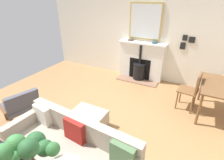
# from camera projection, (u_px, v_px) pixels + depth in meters

# --- Properties ---
(ground_plane) EXTENTS (5.34, 6.13, 0.01)m
(ground_plane) POSITION_uv_depth(u_px,v_px,m) (94.00, 123.00, 3.52)
(ground_plane) COLOR olive
(wall_left) EXTENTS (0.12, 6.13, 2.64)m
(wall_left) POSITION_uv_depth(u_px,v_px,m) (141.00, 34.00, 5.06)
(wall_left) COLOR silver
(wall_left) RESTS_ON ground
(fireplace) EXTENTS (0.58, 1.38, 1.14)m
(fireplace) POSITION_uv_depth(u_px,v_px,m) (141.00, 63.00, 5.19)
(fireplace) COLOR brown
(fireplace) RESTS_ON ground
(mirror_over_mantel) EXTENTS (0.04, 0.92, 0.99)m
(mirror_over_mantel) POSITION_uv_depth(u_px,v_px,m) (145.00, 22.00, 4.77)
(mirror_over_mantel) COLOR tan
(mantel_bowl_near) EXTENTS (0.16, 0.16, 0.04)m
(mantel_bowl_near) POSITION_uv_depth(u_px,v_px,m) (131.00, 40.00, 5.08)
(mantel_bowl_near) COLOR #47382D
(mantel_bowl_near) RESTS_ON fireplace
(mantel_bowl_far) EXTENTS (0.16, 0.16, 0.05)m
(mantel_bowl_far) POSITION_uv_depth(u_px,v_px,m) (154.00, 42.00, 4.79)
(mantel_bowl_far) COLOR #334C56
(mantel_bowl_far) RESTS_ON fireplace
(sofa) EXTENTS (0.93, 2.01, 0.76)m
(sofa) POSITION_uv_depth(u_px,v_px,m) (70.00, 152.00, 2.45)
(sofa) COLOR #B2B2B7
(sofa) RESTS_ON ground
(ottoman) EXTENTS (0.57, 0.65, 0.36)m
(ottoman) POSITION_uv_depth(u_px,v_px,m) (87.00, 119.00, 3.26)
(ottoman) COLOR #B2B2B7
(ottoman) RESTS_ON ground
(armchair_accent) EXTENTS (0.80, 0.74, 0.74)m
(armchair_accent) POSITION_uv_depth(u_px,v_px,m) (21.00, 104.00, 3.38)
(armchair_accent) COLOR brown
(armchair_accent) RESTS_ON ground
(potted_plant) EXTENTS (0.45, 0.53, 0.67)m
(potted_plant) POSITION_uv_depth(u_px,v_px,m) (30.00, 154.00, 1.43)
(potted_plant) COLOR #99704C
(potted_plant) RESTS_ON console_table
(dining_table) EXTENTS (1.11, 0.85, 0.73)m
(dining_table) POSITION_uv_depth(u_px,v_px,m) (224.00, 90.00, 3.45)
(dining_table) COLOR brown
(dining_table) RESTS_ON ground
(dining_chair_near_fireplace) EXTENTS (0.45, 0.45, 0.89)m
(dining_chair_near_fireplace) POSITION_uv_depth(u_px,v_px,m) (193.00, 89.00, 3.72)
(dining_chair_near_fireplace) COLOR brown
(dining_chair_near_fireplace) RESTS_ON ground
(photo_gallery_row) EXTENTS (0.02, 0.33, 0.38)m
(photo_gallery_row) POSITION_uv_depth(u_px,v_px,m) (187.00, 42.00, 4.50)
(photo_gallery_row) COLOR black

